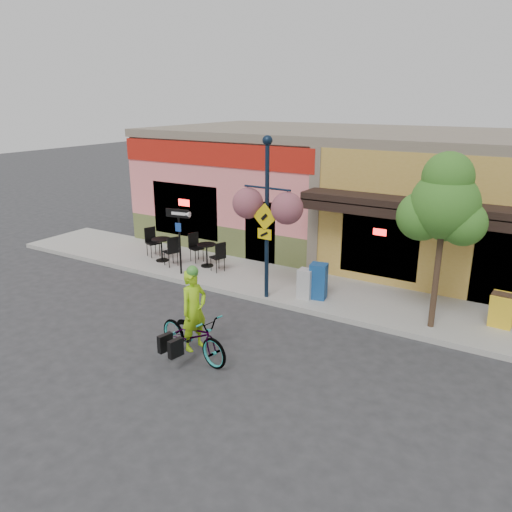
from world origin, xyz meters
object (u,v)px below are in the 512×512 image
Objects in this scene: lamp_post at (267,220)px; street_tree at (440,242)px; newspaper_box_grey at (305,284)px; cyclist_rider at (194,320)px; building at (384,192)px; newspaper_box_blue at (318,281)px; one_way_sign at (180,242)px; bicycle at (193,335)px.

street_tree is at bearing 7.50° from lamp_post.
lamp_post is 2.17m from newspaper_box_grey.
cyclist_rider is at bearing -135.81° from street_tree.
cyclist_rider is (-0.90, -10.48, -1.32)m from building.
street_tree is (3.36, -6.34, 0.10)m from building.
street_tree reaches higher than newspaper_box_blue.
newspaper_box_grey is (4.38, 0.23, -0.65)m from one_way_sign.
one_way_sign is at bearing 177.56° from lamp_post.
newspaper_box_grey is at bearing -159.33° from newspaper_box_blue.
lamp_post is 2.31m from newspaper_box_blue.
newspaper_box_blue is at bearing -2.33° from cyclist_rider.
lamp_post is (-0.28, 3.69, 1.51)m from cyclist_rider.
bicycle is 4.15m from lamp_post.
lamp_post reaches higher than newspaper_box_grey.
building is at bearing 86.25° from newspaper_box_grey.
newspaper_box_grey is (0.73, 4.17, -0.35)m from cyclist_rider.
cyclist_rider is 6.10m from street_tree.
newspaper_box_grey is at bearing 179.49° from street_tree.
cyclist_rider is at bearing -113.54° from newspaper_box_blue.
building is 10.60m from cyclist_rider.
street_tree reaches higher than building.
lamp_post is at bearing -163.31° from newspaper_box_blue.
building reaches higher than bicycle.
building is 6.33m from newspaper_box_blue.
lamp_post is (-0.23, 3.69, 1.89)m from bicycle.
newspaper_box_blue is at bearing -2.95° from bicycle.
cyclist_rider is (0.05, 0.00, 0.38)m from bicycle.
bicycle is 2.43× the size of newspaper_box_grey.
newspaper_box_blue is 1.19× the size of newspaper_box_grey.
lamp_post reaches higher than street_tree.
building reaches higher than cyclist_rider.
bicycle is at bearing -57.95° from one_way_sign.
bicycle is 0.38m from cyclist_rider.
building reaches higher than one_way_sign.
lamp_post is 4.44× the size of newspaper_box_blue.
street_tree reaches higher than bicycle.
lamp_post is at bearing -99.85° from building.
street_tree is at bearing -35.02° from bicycle.
building is at bearing 44.79° from one_way_sign.
cyclist_rider is 2.15× the size of newspaper_box_grey.
one_way_sign reaches higher than cyclist_rider.
bicycle is 0.48× the size of street_tree.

